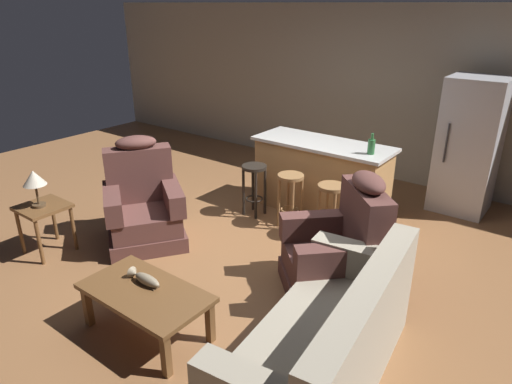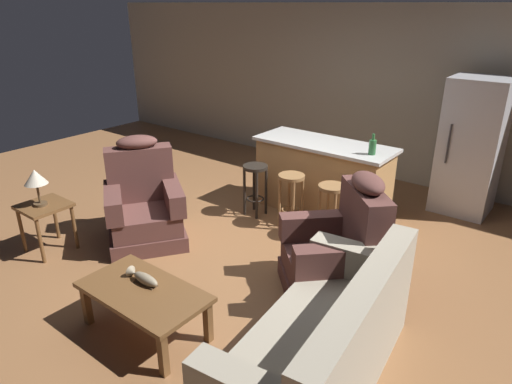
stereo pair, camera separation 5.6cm
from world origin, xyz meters
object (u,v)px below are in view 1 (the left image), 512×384
object	(u,v)px
coffee_table	(145,296)
end_table	(44,214)
couch	(327,344)
recliner_near_lamp	(143,206)
bar_stool_right	(331,202)
bottle_tall_green	(371,146)
table_lamp	(34,180)
kitchen_island	(321,177)
fish_figurine	(145,279)
bar_stool_left	(254,181)
bar_stool_middle	(290,191)
refrigerator	(469,146)
recliner_near_island	(339,253)

from	to	relation	value
coffee_table	end_table	bearing A→B (deg)	172.89
couch	recliner_near_lamp	bearing A→B (deg)	-19.99
bar_stool_right	bottle_tall_green	distance (m)	0.81
table_lamp	kitchen_island	distance (m)	3.41
coffee_table	fish_figurine	size ratio (longest dim) A/B	3.24
end_table	bar_stool_left	world-z (taller)	bar_stool_left
couch	bar_stool_middle	size ratio (longest dim) A/B	2.92
fish_figurine	refrigerator	bearing A→B (deg)	70.71
recliner_near_island	table_lamp	size ratio (longest dim) A/B	2.93
coffee_table	bottle_tall_green	bearing A→B (deg)	78.67
coffee_table	bar_stool_right	world-z (taller)	bar_stool_right
couch	bar_stool_left	bearing A→B (deg)	-48.85
bar_stool_left	bar_stool_middle	bearing A→B (deg)	0.00
coffee_table	recliner_near_island	size ratio (longest dim) A/B	0.92
fish_figurine	bottle_tall_green	bearing A→B (deg)	76.84
table_lamp	kitchen_island	world-z (taller)	table_lamp
fish_figurine	recliner_near_island	distance (m)	1.79
table_lamp	kitchen_island	size ratio (longest dim) A/B	0.23
fish_figurine	recliner_near_island	world-z (taller)	recliner_near_island
coffee_table	table_lamp	xyz separation A→B (m)	(-1.96, 0.21, 0.50)
end_table	refrigerator	xyz separation A→B (m)	(3.33, 3.99, 0.42)
recliner_near_lamp	bar_stool_middle	distance (m)	1.76
coffee_table	recliner_near_lamp	world-z (taller)	recliner_near_lamp
table_lamp	refrigerator	xyz separation A→B (m)	(3.34, 4.02, 0.01)
recliner_near_island	bar_stool_left	distance (m)	1.92
fish_figurine	bottle_tall_green	world-z (taller)	bottle_tall_green
coffee_table	bar_stool_left	size ratio (longest dim) A/B	1.62
recliner_near_lamp	bottle_tall_green	world-z (taller)	recliner_near_lamp
kitchen_island	bar_stool_middle	size ratio (longest dim) A/B	2.65
recliner_near_island	refrigerator	distance (m)	2.80
recliner_near_island	kitchen_island	distance (m)	1.87
bar_stool_left	bottle_tall_green	size ratio (longest dim) A/B	2.75
table_lamp	bar_stool_left	xyz separation A→B (m)	(1.24, 2.19, -0.40)
couch	table_lamp	size ratio (longest dim) A/B	4.84
couch	recliner_near_lamp	size ratio (longest dim) A/B	1.65
kitchen_island	recliner_near_island	bearing A→B (deg)	-54.98
bar_stool_left	bar_stool_middle	size ratio (longest dim) A/B	1.00
end_table	bar_stool_middle	distance (m)	2.81
couch	end_table	bearing A→B (deg)	-3.43
refrigerator	couch	bearing A→B (deg)	-88.80
kitchen_island	refrigerator	bearing A→B (deg)	39.20
bar_stool_left	couch	bearing A→B (deg)	-42.34
fish_figurine	bar_stool_left	xyz separation A→B (m)	(-0.64, 2.34, 0.01)
couch	kitchen_island	xyz separation A→B (m)	(-1.55, 2.61, 0.14)
end_table	bar_stool_right	bearing A→B (deg)	42.64
coffee_table	fish_figurine	world-z (taller)	fish_figurine
recliner_near_island	bar_stool_right	bearing A→B (deg)	-102.07
bar_stool_middle	table_lamp	bearing A→B (deg)	-129.33
kitchen_island	table_lamp	bearing A→B (deg)	-123.45
table_lamp	bottle_tall_green	size ratio (longest dim) A/B	1.66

